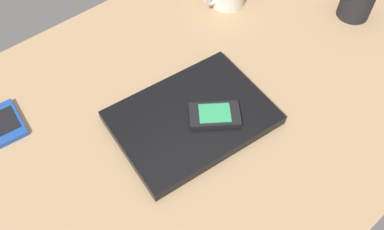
% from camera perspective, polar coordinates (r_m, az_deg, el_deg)
% --- Properties ---
extents(desk_surface, '(1.20, 0.80, 0.03)m').
position_cam_1_polar(desk_surface, '(0.86, 3.08, 3.16)').
color(desk_surface, tan).
rests_on(desk_surface, ground).
extents(laptop_closed, '(0.32, 0.25, 0.02)m').
position_cam_1_polar(laptop_closed, '(0.79, -0.00, -0.38)').
color(laptop_closed, black).
rests_on(laptop_closed, desk_surface).
extents(cell_phone_on_laptop, '(0.11, 0.11, 0.01)m').
position_cam_1_polar(cell_phone_on_laptop, '(0.77, 3.27, 0.03)').
color(cell_phone_on_laptop, black).
rests_on(cell_phone_on_laptop, laptop_closed).
extents(cell_phone_on_desk, '(0.07, 0.11, 0.01)m').
position_cam_1_polar(cell_phone_on_desk, '(0.87, -25.24, -1.00)').
color(cell_phone_on_desk, '#1E479E').
rests_on(cell_phone_on_desk, desk_surface).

